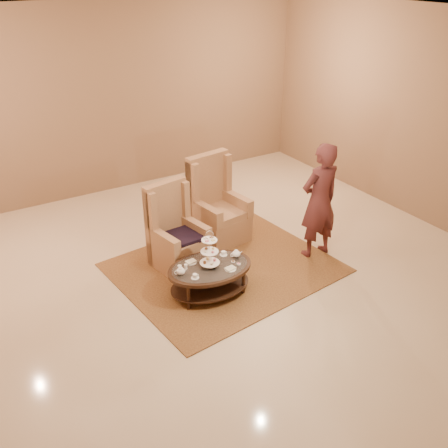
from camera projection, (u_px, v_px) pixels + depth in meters
ground at (225, 283)px, 7.10m from camera, size 8.00×8.00×0.00m
ceiling at (225, 283)px, 7.10m from camera, size 8.00×8.00×0.02m
wall_back at (112, 101)px, 9.28m from camera, size 8.00×0.04×3.50m
wall_right at (434, 121)px, 8.12m from camera, size 0.04×8.00×3.50m
rug at (225, 267)px, 7.45m from camera, size 3.25×2.81×0.02m
tea_table at (210, 271)px, 6.73m from camera, size 1.24×0.92×0.98m
armchair_left at (175, 239)px, 7.36m from camera, size 0.81×0.83×1.28m
armchair_right at (216, 212)px, 8.06m from camera, size 0.85×0.88×1.40m
person at (319, 201)px, 7.39m from camera, size 0.66×0.44×1.81m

